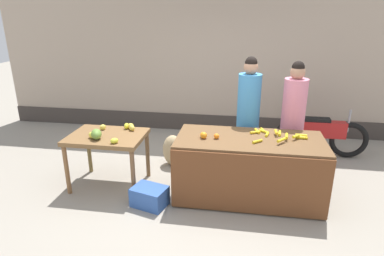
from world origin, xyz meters
TOP-DOWN VIEW (x-y plane):
  - ground_plane at (0.00, 0.00)m, footprint 24.00×24.00m
  - market_wall_back at (0.00, 2.67)m, footprint 9.59×0.23m
  - fruit_stall_counter at (0.54, -0.01)m, footprint 1.95×0.93m
  - side_table_wooden at (-1.46, 0.00)m, footprint 1.06×0.78m
  - banana_bunch_pile at (0.89, 0.13)m, footprint 0.76×0.58m
  - orange_pile at (-0.03, -0.08)m, footprint 0.26×0.13m
  - mango_papaya_pile at (-1.45, -0.05)m, footprint 0.57×0.69m
  - vendor_woman_blue_shirt at (0.51, 0.70)m, footprint 0.34×0.34m
  - vendor_woman_pink_shirt at (1.16, 0.70)m, footprint 0.34×0.34m
  - parked_motorcycle at (1.80, 1.58)m, footprint 1.60×0.18m
  - produce_crate at (-0.73, -0.46)m, footprint 0.51×0.43m
  - produce_sack at (-0.68, 0.80)m, footprint 0.45×0.42m

SIDE VIEW (x-z plane):
  - ground_plane at x=0.00m, z-range 0.00..0.00m
  - produce_crate at x=-0.73m, z-range 0.00..0.26m
  - produce_sack at x=-0.68m, z-range 0.00..0.52m
  - parked_motorcycle at x=1.80m, z-range -0.04..0.84m
  - fruit_stall_counter at x=0.54m, z-range 0.00..0.85m
  - side_table_wooden at x=-1.46m, z-range 0.29..1.08m
  - mango_papaya_pile at x=-1.45m, z-range 0.77..0.91m
  - banana_bunch_pile at x=0.89m, z-range 0.85..0.91m
  - orange_pile at x=-0.03m, z-range 0.85..0.94m
  - vendor_woman_pink_shirt at x=1.16m, z-range 0.01..1.79m
  - vendor_woman_blue_shirt at x=0.51m, z-range 0.01..1.85m
  - market_wall_back at x=0.00m, z-range -0.03..3.53m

